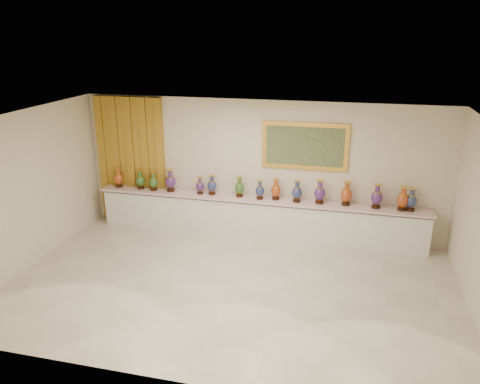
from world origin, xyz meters
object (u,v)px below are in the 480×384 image
object	(u,v)px
vase_1	(140,180)
vase_2	(153,182)
vase_0	(119,178)
counter	(258,218)

from	to	relation	value
vase_1	vase_2	bearing A→B (deg)	-5.24
vase_0	vase_2	xyz separation A→B (m)	(0.88, -0.03, -0.01)
counter	vase_1	bearing A→B (deg)	-179.66
counter	vase_2	distance (m)	2.51
vase_0	counter	bearing A→B (deg)	0.26
counter	vase_1	world-z (taller)	vase_1
counter	vase_1	xyz separation A→B (m)	(-2.76, -0.02, 0.66)
vase_0	vase_2	world-z (taller)	vase_0
vase_0	vase_1	world-z (taller)	vase_0
vase_1	counter	bearing A→B (deg)	0.34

